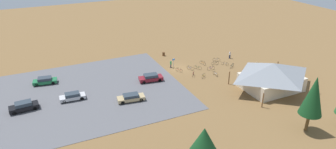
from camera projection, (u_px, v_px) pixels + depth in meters
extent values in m
plane|color=brown|center=(178.00, 69.00, 65.54)|extent=(160.00, 160.00, 0.00)
cube|color=#56565B|center=(70.00, 96.00, 54.41)|extent=(40.61, 28.77, 0.05)
cube|color=beige|center=(271.00, 82.00, 56.56)|extent=(10.17, 7.60, 2.67)
pyramid|color=gray|center=(273.00, 69.00, 55.47)|extent=(12.47, 9.90, 2.49)
cylinder|color=brown|center=(277.00, 67.00, 62.81)|extent=(0.20, 0.20, 2.67)
cylinder|color=brown|center=(229.00, 78.00, 58.17)|extent=(0.20, 0.20, 2.67)
cylinder|color=brown|center=(315.00, 86.00, 54.94)|extent=(0.20, 0.20, 2.67)
cylinder|color=brown|center=(263.00, 100.00, 50.31)|extent=(0.20, 0.20, 2.67)
cylinder|color=brown|center=(164.00, 54.00, 72.36)|extent=(0.60, 0.60, 0.90)
cylinder|color=#99999E|center=(173.00, 63.00, 65.61)|extent=(0.08, 0.08, 2.20)
cube|color=#1959B2|center=(173.00, 60.00, 65.27)|extent=(0.56, 0.04, 0.40)
cone|color=#14421E|center=(204.00, 141.00, 35.51)|extent=(3.58, 3.58, 3.53)
cylinder|color=brown|center=(307.00, 122.00, 44.21)|extent=(0.46, 0.46, 2.90)
cone|color=#14421E|center=(314.00, 96.00, 42.36)|extent=(3.26, 3.26, 5.93)
torus|color=black|center=(214.00, 73.00, 62.58)|extent=(0.07, 0.72, 0.72)
torus|color=black|center=(217.00, 75.00, 61.76)|extent=(0.07, 0.72, 0.72)
cylinder|color=silver|center=(215.00, 73.00, 62.12)|extent=(0.08, 0.93, 0.04)
cylinder|color=silver|center=(215.00, 73.00, 62.23)|extent=(0.04, 0.04, 0.42)
cube|color=black|center=(215.00, 72.00, 62.14)|extent=(0.09, 0.20, 0.05)
cylinder|color=silver|center=(217.00, 74.00, 61.74)|extent=(0.04, 0.04, 0.49)
cylinder|color=black|center=(217.00, 73.00, 61.64)|extent=(0.48, 0.05, 0.03)
torus|color=black|center=(193.00, 75.00, 61.52)|extent=(0.47, 0.63, 0.75)
torus|color=black|center=(193.00, 73.00, 62.40)|extent=(0.47, 0.63, 0.75)
cylinder|color=red|center=(193.00, 74.00, 61.91)|extent=(0.56, 0.76, 0.04)
cylinder|color=red|center=(193.00, 74.00, 61.70)|extent=(0.04, 0.04, 0.47)
cube|color=black|center=(193.00, 73.00, 61.61)|extent=(0.18, 0.21, 0.05)
cylinder|color=red|center=(193.00, 72.00, 62.20)|extent=(0.04, 0.04, 0.53)
cylinder|color=black|center=(193.00, 71.00, 62.09)|extent=(0.41, 0.31, 0.03)
torus|color=black|center=(201.00, 62.00, 67.81)|extent=(0.20, 0.72, 0.73)
torus|color=black|center=(204.00, 64.00, 67.04)|extent=(0.20, 0.72, 0.73)
cylinder|color=orange|center=(203.00, 63.00, 67.37)|extent=(0.26, 0.98, 0.04)
cylinder|color=orange|center=(202.00, 62.00, 67.47)|extent=(0.04, 0.04, 0.45)
cube|color=black|center=(202.00, 61.00, 67.37)|extent=(0.12, 0.21, 0.05)
cylinder|color=orange|center=(204.00, 63.00, 67.02)|extent=(0.04, 0.04, 0.46)
cylinder|color=black|center=(204.00, 62.00, 66.92)|extent=(0.48, 0.14, 0.03)
torus|color=black|center=(200.00, 68.00, 64.85)|extent=(0.53, 0.59, 0.76)
torus|color=black|center=(195.00, 67.00, 65.23)|extent=(0.53, 0.59, 0.76)
cylinder|color=#1E7F38|center=(198.00, 67.00, 64.99)|extent=(0.67, 0.75, 0.04)
cylinder|color=#1E7F38|center=(199.00, 67.00, 64.89)|extent=(0.04, 0.04, 0.40)
cube|color=black|center=(199.00, 66.00, 64.80)|extent=(0.19, 0.20, 0.05)
cylinder|color=#1E7F38|center=(196.00, 66.00, 65.09)|extent=(0.04, 0.04, 0.47)
cylinder|color=black|center=(196.00, 65.00, 64.99)|extent=(0.38, 0.34, 0.03)
torus|color=black|center=(223.00, 63.00, 67.36)|extent=(0.47, 0.50, 0.65)
torus|color=black|center=(227.00, 64.00, 67.02)|extent=(0.47, 0.50, 0.65)
cylinder|color=#B7B7BC|center=(225.00, 63.00, 67.15)|extent=(0.67, 0.71, 0.04)
cylinder|color=#B7B7BC|center=(224.00, 63.00, 67.17)|extent=(0.04, 0.04, 0.41)
cube|color=black|center=(224.00, 62.00, 67.08)|extent=(0.20, 0.20, 0.05)
cylinder|color=#B7B7BC|center=(227.00, 63.00, 66.97)|extent=(0.04, 0.04, 0.41)
cylinder|color=black|center=(227.00, 62.00, 66.88)|extent=(0.37, 0.35, 0.03)
torus|color=black|center=(204.00, 75.00, 61.62)|extent=(0.63, 0.49, 0.76)
torus|color=black|center=(203.00, 77.00, 60.85)|extent=(0.63, 0.49, 0.76)
cylinder|color=yellow|center=(203.00, 75.00, 61.18)|extent=(0.73, 0.56, 0.04)
cylinder|color=yellow|center=(204.00, 75.00, 61.27)|extent=(0.04, 0.04, 0.49)
cube|color=black|center=(204.00, 73.00, 61.17)|extent=(0.21, 0.18, 0.05)
cylinder|color=yellow|center=(203.00, 76.00, 60.83)|extent=(0.04, 0.04, 0.46)
cylinder|color=black|center=(203.00, 75.00, 60.73)|extent=(0.31, 0.40, 0.03)
torus|color=black|center=(217.00, 63.00, 67.48)|extent=(0.68, 0.18, 0.69)
torus|color=black|center=(213.00, 63.00, 67.28)|extent=(0.68, 0.18, 0.69)
cylinder|color=black|center=(215.00, 63.00, 67.33)|extent=(0.90, 0.23, 0.04)
cylinder|color=black|center=(216.00, 62.00, 67.34)|extent=(0.04, 0.04, 0.36)
cube|color=black|center=(216.00, 62.00, 67.26)|extent=(0.21, 0.12, 0.05)
cylinder|color=black|center=(213.00, 62.00, 67.20)|extent=(0.04, 0.04, 0.48)
cylinder|color=black|center=(213.00, 61.00, 67.10)|extent=(0.13, 0.48, 0.03)
torus|color=black|center=(231.00, 67.00, 65.62)|extent=(0.64, 0.36, 0.70)
torus|color=black|center=(233.00, 65.00, 66.33)|extent=(0.64, 0.36, 0.70)
cylinder|color=#197A7F|center=(232.00, 66.00, 65.93)|extent=(0.83, 0.46, 0.04)
cylinder|color=#197A7F|center=(232.00, 65.00, 65.77)|extent=(0.04, 0.04, 0.36)
cube|color=black|center=(232.00, 65.00, 65.70)|extent=(0.21, 0.16, 0.05)
cylinder|color=#197A7F|center=(233.00, 64.00, 66.16)|extent=(0.04, 0.04, 0.50)
cylinder|color=black|center=(233.00, 63.00, 66.05)|extent=(0.25, 0.44, 0.03)
torus|color=black|center=(209.00, 69.00, 64.55)|extent=(0.76, 0.12, 0.76)
torus|color=black|center=(213.00, 68.00, 64.85)|extent=(0.76, 0.12, 0.76)
cylinder|color=#722D9E|center=(211.00, 68.00, 64.65)|extent=(0.91, 0.13, 0.04)
cylinder|color=#722D9E|center=(210.00, 68.00, 64.55)|extent=(0.04, 0.04, 0.46)
cube|color=black|center=(210.00, 67.00, 64.45)|extent=(0.21, 0.10, 0.05)
cylinder|color=#722D9E|center=(213.00, 67.00, 64.70)|extent=(0.04, 0.04, 0.53)
cylinder|color=black|center=(213.00, 66.00, 64.59)|extent=(0.08, 0.48, 0.03)
torus|color=black|center=(192.00, 69.00, 64.49)|extent=(0.34, 0.70, 0.75)
torus|color=black|center=(188.00, 68.00, 65.07)|extent=(0.34, 0.70, 0.75)
cylinder|color=#2347B7|center=(190.00, 68.00, 64.73)|extent=(0.41, 0.83, 0.04)
cylinder|color=#2347B7|center=(191.00, 67.00, 64.58)|extent=(0.04, 0.04, 0.48)
cube|color=black|center=(191.00, 66.00, 64.48)|extent=(0.16, 0.22, 0.05)
cylinder|color=#2347B7|center=(189.00, 67.00, 64.90)|extent=(0.04, 0.04, 0.53)
cylinder|color=black|center=(189.00, 66.00, 64.79)|extent=(0.45, 0.23, 0.03)
torus|color=black|center=(219.00, 60.00, 69.28)|extent=(0.66, 0.34, 0.71)
torus|color=black|center=(214.00, 60.00, 69.29)|extent=(0.66, 0.34, 0.71)
cylinder|color=silver|center=(216.00, 59.00, 69.23)|extent=(0.86, 0.43, 0.04)
cylinder|color=silver|center=(217.00, 59.00, 69.19)|extent=(0.04, 0.04, 0.45)
cube|color=black|center=(217.00, 58.00, 69.09)|extent=(0.22, 0.16, 0.05)
cylinder|color=silver|center=(215.00, 59.00, 69.20)|extent=(0.04, 0.04, 0.42)
cylinder|color=black|center=(215.00, 58.00, 69.11)|extent=(0.23, 0.45, 0.03)
torus|color=black|center=(177.00, 69.00, 64.22)|extent=(0.37, 0.66, 0.73)
torus|color=black|center=(181.00, 71.00, 63.63)|extent=(0.37, 0.66, 0.73)
cylinder|color=red|center=(179.00, 70.00, 63.87)|extent=(0.48, 0.88, 0.04)
cylinder|color=red|center=(178.00, 69.00, 63.93)|extent=(0.04, 0.04, 0.46)
cube|color=black|center=(178.00, 68.00, 63.84)|extent=(0.16, 0.21, 0.05)
cylinder|color=red|center=(181.00, 70.00, 63.59)|extent=(0.04, 0.04, 0.45)
cylinder|color=black|center=(181.00, 69.00, 63.50)|extent=(0.44, 0.25, 0.03)
cube|color=black|center=(24.00, 107.00, 49.70)|extent=(4.66, 2.18, 0.69)
cube|color=#2D3842|center=(23.00, 104.00, 49.43)|extent=(2.65, 1.82, 0.59)
cylinder|color=black|center=(14.00, 113.00, 48.47)|extent=(0.65, 0.26, 0.64)
cylinder|color=black|center=(14.00, 108.00, 49.78)|extent=(0.65, 0.26, 0.64)
cylinder|color=black|center=(35.00, 108.00, 49.82)|extent=(0.65, 0.26, 0.64)
cylinder|color=black|center=(34.00, 104.00, 51.13)|extent=(0.65, 0.26, 0.64)
cube|color=maroon|center=(151.00, 78.00, 59.67)|extent=(4.92, 2.53, 0.68)
cube|color=#2D3842|center=(151.00, 76.00, 59.41)|extent=(2.84, 2.01, 0.55)
cylinder|color=black|center=(144.00, 82.00, 58.62)|extent=(0.66, 0.31, 0.64)
cylinder|color=black|center=(142.00, 79.00, 60.07)|extent=(0.66, 0.31, 0.64)
cylinder|color=black|center=(160.00, 80.00, 59.47)|extent=(0.66, 0.31, 0.64)
cylinder|color=black|center=(158.00, 77.00, 60.91)|extent=(0.66, 0.31, 0.64)
cube|color=#1E6B3D|center=(45.00, 81.00, 58.55)|extent=(4.62, 2.43, 0.60)
cube|color=#2D3842|center=(45.00, 79.00, 58.30)|extent=(2.67, 1.93, 0.55)
cylinder|color=black|center=(37.00, 85.00, 57.56)|extent=(0.67, 0.31, 0.64)
cylinder|color=black|center=(37.00, 82.00, 58.93)|extent=(0.67, 0.31, 0.64)
cylinder|color=black|center=(53.00, 83.00, 58.33)|extent=(0.67, 0.31, 0.64)
cylinder|color=black|center=(54.00, 80.00, 59.69)|extent=(0.67, 0.31, 0.64)
cube|color=tan|center=(131.00, 98.00, 52.55)|extent=(4.92, 2.39, 0.57)
cube|color=#2D3842|center=(131.00, 96.00, 52.34)|extent=(2.83, 1.92, 0.47)
cylinder|color=black|center=(123.00, 103.00, 51.50)|extent=(0.66, 0.30, 0.64)
cylinder|color=black|center=(121.00, 98.00, 52.88)|extent=(0.66, 0.30, 0.64)
cylinder|color=black|center=(141.00, 100.00, 52.39)|extent=(0.66, 0.30, 0.64)
cylinder|color=black|center=(139.00, 96.00, 53.77)|extent=(0.66, 0.30, 0.64)
cube|color=#BCBCC1|center=(73.00, 97.00, 52.88)|extent=(4.42, 1.93, 0.57)
cube|color=#2D3842|center=(72.00, 94.00, 52.65)|extent=(2.50, 1.63, 0.52)
cylinder|color=black|center=(64.00, 102.00, 51.82)|extent=(0.65, 0.25, 0.64)
cylinder|color=black|center=(64.00, 98.00, 53.08)|extent=(0.65, 0.25, 0.64)
cylinder|color=black|center=(82.00, 98.00, 52.83)|extent=(0.65, 0.25, 0.64)
cylinder|color=black|center=(81.00, 95.00, 54.09)|extent=(0.65, 0.25, 0.64)
cube|color=#2D3347|center=(230.00, 57.00, 70.84)|extent=(0.39, 0.34, 0.85)
cylinder|color=silver|center=(230.00, 54.00, 70.53)|extent=(0.36, 0.36, 0.63)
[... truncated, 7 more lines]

